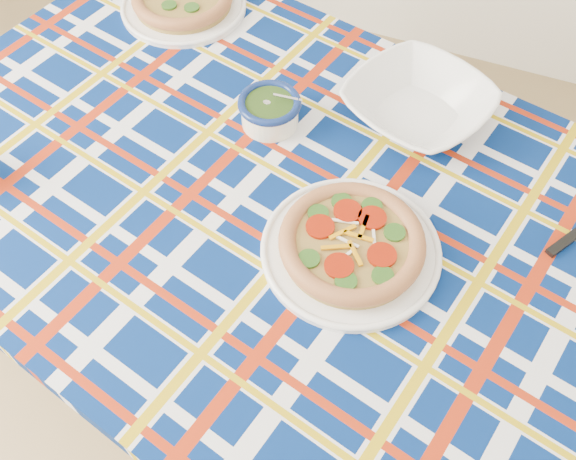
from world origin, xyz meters
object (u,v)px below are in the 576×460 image
at_px(main_focaccia_plate, 352,243).
at_px(dining_table, 285,223).
at_px(pesto_bowl, 270,109).
at_px(serving_bowl, 418,105).

bearing_deg(main_focaccia_plate, dining_table, 156.16).
bearing_deg(main_focaccia_plate, pesto_bowl, 136.76).
xyz_separation_m(pesto_bowl, serving_bowl, (0.26, 0.12, -0.00)).
relative_size(pesto_bowl, serving_bowl, 0.46).
height_order(dining_table, pesto_bowl, pesto_bowl).
height_order(dining_table, serving_bowl, serving_bowl).
distance_m(main_focaccia_plate, pesto_bowl, 0.34).
relative_size(dining_table, serving_bowl, 6.40).
bearing_deg(pesto_bowl, serving_bowl, 25.08).
relative_size(main_focaccia_plate, serving_bowl, 1.17).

